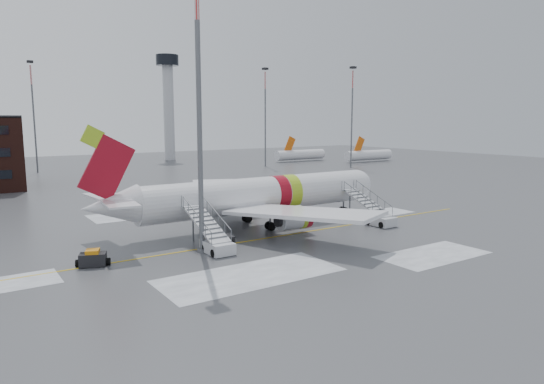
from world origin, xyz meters
TOP-DOWN VIEW (x-y plane):
  - ground at (0.00, 0.00)m, footprint 260.00×260.00m
  - airliner at (3.10, 4.16)m, footprint 35.03×32.97m
  - airstair_fwd at (14.96, -2.37)m, footprint 2.05×7.70m
  - airstair_aft at (-5.24, -2.37)m, footprint 2.05×7.70m
  - pushback_tug at (-4.15, -0.70)m, footprint 3.19×2.64m
  - baggage_tractor at (-15.27, -1.03)m, footprint 2.77×1.87m
  - light_mast_near at (-6.17, -2.00)m, footprint 1.20×1.20m
  - control_tower at (30.00, 95.00)m, footprint 6.40×6.40m
  - light_mast_far_ne at (42.00, 62.00)m, footprint 1.20×1.20m
  - light_mast_far_n at (-8.00, 78.00)m, footprint 1.20×1.20m
  - light_mast_far_e at (58.00, 48.00)m, footprint 1.20×1.20m
  - distant_aircraft at (62.50, 64.00)m, footprint 35.00×18.00m

SIDE VIEW (x-z plane):
  - ground at x=0.00m, z-range 0.00..0.00m
  - distant_aircraft at x=62.50m, z-range -4.00..4.00m
  - baggage_tractor at x=-15.27m, z-range -0.10..1.26m
  - pushback_tug at x=-4.15m, z-range -0.10..1.58m
  - airstair_fwd at x=14.96m, z-range -0.68..2.81m
  - airstair_aft at x=-5.24m, z-range -0.68..2.81m
  - airliner at x=3.10m, z-range -2.17..9.01m
  - light_mast_near at x=-6.17m, z-range 0.45..25.37m
  - light_mast_far_ne at x=42.00m, z-range 1.71..25.96m
  - light_mast_far_n at x=-8.00m, z-range 1.71..25.96m
  - light_mast_far_e at x=58.00m, z-range 1.71..25.96m
  - control_tower at x=30.00m, z-range 3.75..33.75m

